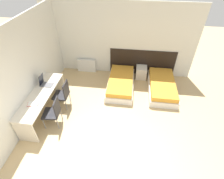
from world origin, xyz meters
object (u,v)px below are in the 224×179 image
bed_near_window (121,83)px  chair_near_laptop (63,94)px  nightstand (141,72)px  laptop (45,83)px  bed_near_door (162,86)px  chair_near_notebook (53,111)px

bed_near_window → chair_near_laptop: 2.08m
nightstand → laptop: (-2.93, -1.84, 0.59)m
laptop → nightstand: bearing=35.4°
chair_near_laptop → bed_near_door: bearing=19.8°
nightstand → bed_near_door: bearing=-44.4°
bed_near_window → bed_near_door: size_ratio=1.00×
nightstand → chair_near_laptop: size_ratio=0.50×
bed_near_door → laptop: (-3.66, -1.13, 0.63)m
bed_near_window → chair_near_notebook: (-1.69, -1.93, 0.31)m
bed_near_door → nightstand: nightstand is taller
chair_near_laptop → chair_near_notebook: 0.76m
bed_near_window → chair_near_notebook: bearing=-131.3°
bed_near_window → chair_near_laptop: size_ratio=2.03×
bed_near_window → laptop: size_ratio=5.07×
bed_near_window → chair_near_laptop: chair_near_laptop is taller
bed_near_window → nightstand: 1.02m
chair_near_laptop → laptop: (-0.51, 0.05, 0.33)m
laptop → bed_near_window: bearing=30.4°
chair_near_laptop → chair_near_notebook: same height
bed_near_door → laptop: bearing=-162.9°
chair_near_laptop → laptop: laptop is taller
nightstand → chair_near_notebook: 3.59m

